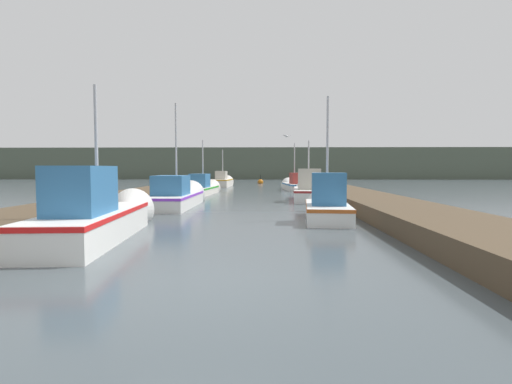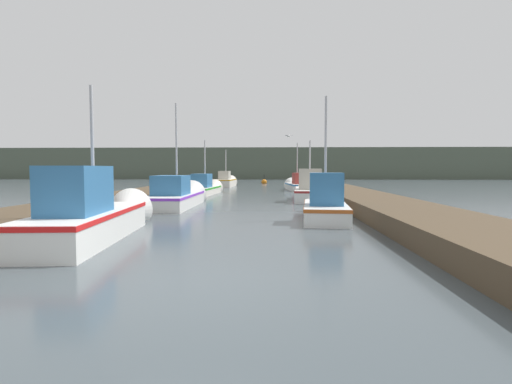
{
  "view_description": "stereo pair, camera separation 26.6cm",
  "coord_description": "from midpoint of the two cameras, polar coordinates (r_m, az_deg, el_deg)",
  "views": [
    {
      "loc": [
        1.01,
        -5.68,
        1.69
      ],
      "look_at": [
        0.57,
        11.69,
        0.65
      ],
      "focal_mm": 28.0,
      "sensor_mm": 36.0,
      "label": 1
    },
    {
      "loc": [
        1.28,
        -5.67,
        1.69
      ],
      "look_at": [
        0.57,
        11.69,
        0.65
      ],
      "focal_mm": 28.0,
      "sensor_mm": 36.0,
      "label": 2
    }
  ],
  "objects": [
    {
      "name": "fishing_boat_3",
      "position": [
        21.53,
        8.01,
        0.24
      ],
      "size": [
        1.9,
        5.75,
        3.55
      ],
      "rotation": [
        0.0,
        0.0,
        -0.08
      ],
      "color": "silver",
      "rests_on": "ground_plane"
    },
    {
      "name": "distant_shore_ridge",
      "position": [
        68.15,
        1.38,
        4.04
      ],
      "size": [
        120.0,
        16.0,
        4.81
      ],
      "color": "#4C5647",
      "rests_on": "ground_plane"
    },
    {
      "name": "mooring_piling_1",
      "position": [
        31.67,
        7.59,
        1.44
      ],
      "size": [
        0.28,
        0.28,
        1.2
      ],
      "color": "#473523",
      "rests_on": "ground_plane"
    },
    {
      "name": "mooring_piling_0",
      "position": [
        20.04,
        11.57,
        0.47
      ],
      "size": [
        0.24,
        0.24,
        1.35
      ],
      "color": "#473523",
      "rests_on": "ground_plane"
    },
    {
      "name": "fishing_boat_4",
      "position": [
        26.32,
        -6.9,
        0.61
      ],
      "size": [
        1.66,
        5.67,
        3.88
      ],
      "rotation": [
        0.0,
        0.0,
        -0.06
      ],
      "color": "silver",
      "rests_on": "ground_plane"
    },
    {
      "name": "fishing_boat_5",
      "position": [
        31.13,
        6.06,
        1.04
      ],
      "size": [
        1.85,
        5.71,
        4.0
      ],
      "rotation": [
        0.0,
        0.0,
        0.09
      ],
      "color": "silver",
      "rests_on": "ground_plane"
    },
    {
      "name": "mooring_piling_2",
      "position": [
        31.18,
        7.68,
        1.39
      ],
      "size": [
        0.24,
        0.24,
        1.18
      ],
      "color": "#473523",
      "rests_on": "ground_plane"
    },
    {
      "name": "fishing_boat_2",
      "position": [
        18.25,
        -10.62,
        -0.55
      ],
      "size": [
        1.68,
        6.25,
        5.01
      ],
      "rotation": [
        0.0,
        0.0,
        0.0
      ],
      "color": "silver",
      "rests_on": "ground_plane"
    },
    {
      "name": "fishing_boat_1",
      "position": [
        13.56,
        10.37,
        -1.88
      ],
      "size": [
        1.73,
        4.62,
        4.4
      ],
      "rotation": [
        0.0,
        0.0,
        -0.09
      ],
      "color": "silver",
      "rests_on": "ground_plane"
    },
    {
      "name": "seagull_lead",
      "position": [
        25.62,
        5.01,
        7.97
      ],
      "size": [
        0.5,
        0.44,
        0.12
      ],
      "rotation": [
        0.0,
        0.0,
        3.82
      ],
      "color": "white"
    },
    {
      "name": "fishing_boat_0",
      "position": [
        10.62,
        -21.08,
        -3.0
      ],
      "size": [
        1.93,
        6.33,
        4.01
      ],
      "rotation": [
        0.0,
        0.0,
        0.08
      ],
      "color": "silver",
      "rests_on": "ground_plane"
    },
    {
      "name": "dock_right",
      "position": [
        22.14,
        13.49,
        -0.36
      ],
      "size": [
        2.62,
        40.0,
        0.52
      ],
      "color": "#4C3D2B",
      "rests_on": "ground_plane"
    },
    {
      "name": "ground_plane",
      "position": [
        6.03,
        -8.91,
        -12.88
      ],
      "size": [
        200.0,
        200.0,
        0.0
      ],
      "color": "#424C51"
    },
    {
      "name": "fishing_boat_6",
      "position": [
        36.62,
        -4.06,
        1.51
      ],
      "size": [
        1.67,
        4.58,
        3.68
      ],
      "rotation": [
        0.0,
        0.0,
        -0.06
      ],
      "color": "silver",
      "rests_on": "ground_plane"
    },
    {
      "name": "channel_buoy",
      "position": [
        43.67,
        1.34,
        1.44
      ],
      "size": [
        0.61,
        0.61,
        1.11
      ],
      "color": "#BF6513",
      "rests_on": "ground_plane"
    },
    {
      "name": "dock_left",
      "position": [
        22.7,
        -14.5,
        -0.28
      ],
      "size": [
        2.62,
        40.0,
        0.52
      ],
      "color": "#4C3D2B",
      "rests_on": "ground_plane"
    }
  ]
}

